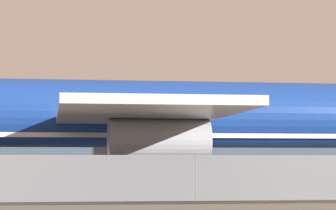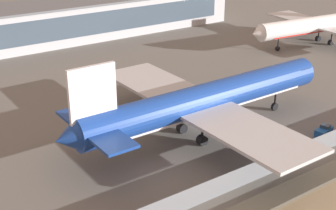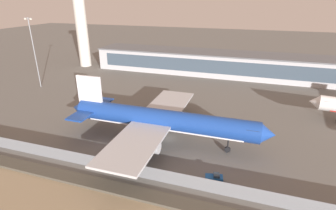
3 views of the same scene
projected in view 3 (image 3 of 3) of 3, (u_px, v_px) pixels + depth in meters
name	position (u px, v px, depth m)	size (l,w,h in m)	color
ground_plane	(168.00, 138.00, 63.93)	(500.00, 500.00, 0.00)	#66635E
shoreline_seawall	(131.00, 192.00, 45.82)	(320.00, 3.00, 0.50)	#474238
perimeter_fence	(141.00, 171.00, 49.34)	(280.00, 0.10, 2.76)	slate
cargo_jet_blue	(160.00, 120.00, 60.43)	(48.57, 41.23, 14.60)	#193D93
baggage_tug	(214.00, 178.00, 48.33)	(3.47, 2.25, 1.80)	#19519E
control_tower	(80.00, 15.00, 123.10)	(10.85, 10.85, 42.20)	beige
terminal_building	(212.00, 63.00, 116.57)	(104.82, 16.72, 9.71)	#B2B2B7
apron_light_mast_apron_west	(34.00, 50.00, 95.40)	(3.20, 0.40, 25.40)	gray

